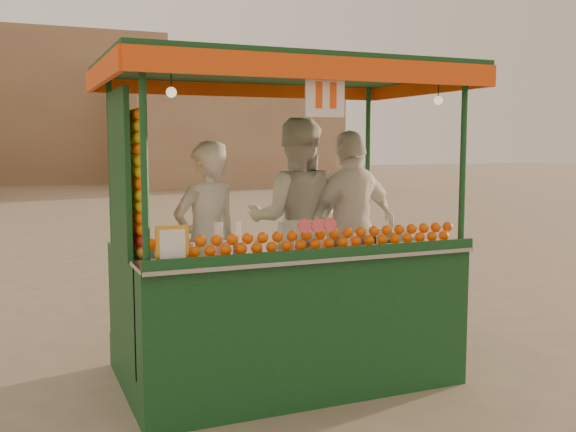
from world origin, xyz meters
name	(u,v)px	position (x,y,z in m)	size (l,w,h in m)	color
ground	(301,377)	(0.00, 0.00, 0.00)	(90.00, 90.00, 0.00)	#766254
building_right	(226,129)	(7.00, 24.00, 2.50)	(9.00, 6.00, 5.00)	#9F825A
building_center	(9,109)	(-2.00, 30.00, 3.50)	(14.00, 7.00, 7.00)	#9F825A
juice_cart	(278,281)	(-0.19, 0.01, 0.80)	(2.71, 1.76, 2.46)	#103E1A
vendor_left	(207,244)	(-0.69, 0.25, 1.08)	(0.68, 0.56, 1.59)	silver
vendor_middle	(296,221)	(0.22, 0.60, 1.18)	(1.06, 0.96, 1.79)	silver
vendor_right	(352,226)	(0.69, 0.45, 1.13)	(1.05, 0.62, 1.69)	white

